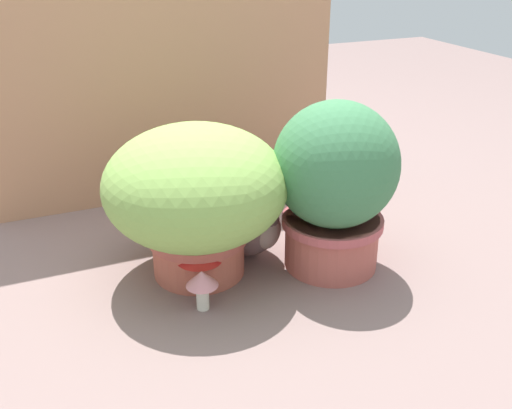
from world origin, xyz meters
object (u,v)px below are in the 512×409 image
mushroom_ornament_red (199,255)px  mushroom_ornament_pink (202,282)px  grass_planter (196,193)px  leafy_planter (335,182)px  cat (243,216)px

mushroom_ornament_red → mushroom_ornament_pink: 0.09m
mushroom_ornament_pink → grass_planter: bearing=75.1°
leafy_planter → mushroom_ornament_pink: bearing=-170.5°
mushroom_ornament_red → cat: bearing=37.2°
mushroom_ornament_pink → cat: bearing=48.1°
leafy_planter → grass_planter: bearing=163.1°
grass_planter → leafy_planter: (0.35, -0.11, 0.01)m
grass_planter → cat: size_ratio=1.29×
grass_planter → mushroom_ornament_red: size_ratio=3.41×
cat → mushroom_ornament_pink: size_ratio=3.48×
mushroom_ornament_pink → mushroom_ornament_red: bearing=75.5°
leafy_planter → mushroom_ornament_pink: size_ratio=4.37×
grass_planter → mushroom_ornament_pink: (-0.05, -0.17, -0.16)m
grass_planter → mushroom_ornament_pink: 0.24m
cat → mushroom_ornament_pink: cat is taller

